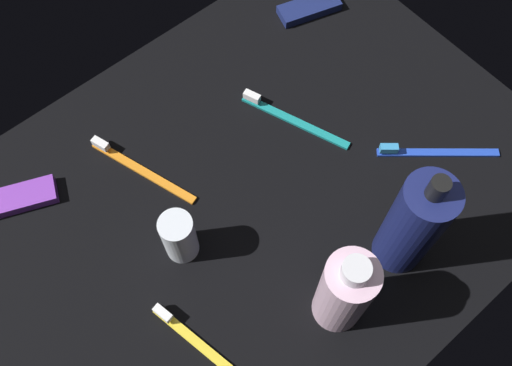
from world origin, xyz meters
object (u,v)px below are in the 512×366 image
toothbrush_teal (289,117)px  toothbrush_blue (431,151)px  lotion_bottle (413,225)px  bodywash_bottle (344,292)px  snack_bar_navy (309,8)px  toothbrush_yellow (202,346)px  toothbrush_orange (137,167)px  snack_bar_purple (19,198)px  deodorant_stick (181,239)px

toothbrush_teal → toothbrush_blue: same height
lotion_bottle → toothbrush_blue: 18.62cm
bodywash_bottle → snack_bar_navy: (31.40, 39.54, -7.15)cm
toothbrush_blue → toothbrush_yellow: (-42.97, -0.35, 0.00)cm
toothbrush_teal → toothbrush_blue: size_ratio=1.19×
toothbrush_orange → snack_bar_navy: bearing=8.6°
snack_bar_navy → bodywash_bottle: bearing=-111.6°
toothbrush_blue → snack_bar_purple: toothbrush_blue is taller
bodywash_bottle → snack_bar_purple: bodywash_bottle is taller
toothbrush_blue → toothbrush_teal: bearing=123.8°
lotion_bottle → snack_bar_navy: bearing=63.3°
deodorant_stick → toothbrush_orange: size_ratio=0.50×
toothbrush_blue → toothbrush_yellow: same height
toothbrush_orange → toothbrush_yellow: same height
lotion_bottle → snack_bar_purple: bearing=131.8°
lotion_bottle → toothbrush_yellow: 30.32cm
lotion_bottle → toothbrush_orange: size_ratio=1.21×
toothbrush_orange → bodywash_bottle: bearing=-76.5°
toothbrush_teal → snack_bar_purple: bearing=159.3°
deodorant_stick → toothbrush_yellow: size_ratio=0.49×
deodorant_stick → lotion_bottle: bearing=-40.1°
deodorant_stick → snack_bar_purple: 25.18cm
bodywash_bottle → toothbrush_blue: size_ratio=1.20×
toothbrush_orange → snack_bar_navy: size_ratio=1.68×
snack_bar_purple → snack_bar_navy: size_ratio=1.00×
lotion_bottle → snack_bar_purple: (-35.44, 39.62, -8.60)cm
toothbrush_teal → snack_bar_purple: (-38.14, 14.38, 0.14)cm
toothbrush_teal → bodywash_bottle: bearing=-119.4°
bodywash_bottle → toothbrush_yellow: size_ratio=0.97×
toothbrush_blue → toothbrush_yellow: bearing=-179.5°
toothbrush_orange → lotion_bottle: bearing=-59.0°
deodorant_stick → snack_bar_navy: deodorant_stick is taller
deodorant_stick → toothbrush_blue: (36.86, -11.35, -3.79)cm
toothbrush_orange → snack_bar_navy: (39.48, 6.00, 0.14)cm
toothbrush_teal → toothbrush_orange: size_ratio=0.99×
toothbrush_teal → toothbrush_yellow: 35.94cm
deodorant_stick → toothbrush_orange: (2.24, 14.51, -3.79)cm
bodywash_bottle → toothbrush_orange: size_ratio=1.00×
deodorant_stick → snack_bar_purple: (-13.35, 21.04, -3.64)cm
snack_bar_navy → toothbrush_yellow: bearing=-129.1°
bodywash_bottle → snack_bar_navy: 50.99cm
bodywash_bottle → toothbrush_orange: (-8.08, 33.53, -7.29)cm
toothbrush_teal → toothbrush_blue: 21.68cm
toothbrush_blue → toothbrush_orange: size_ratio=0.83×
bodywash_bottle → toothbrush_yellow: (-16.43, 7.32, -7.29)cm
bodywash_bottle → snack_bar_purple: 47.08cm
bodywash_bottle → deodorant_stick: 21.92cm
toothbrush_orange → toothbrush_teal: bearing=-19.2°
toothbrush_teal → snack_bar_navy: bearing=39.3°
snack_bar_purple → snack_bar_navy: 55.07cm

